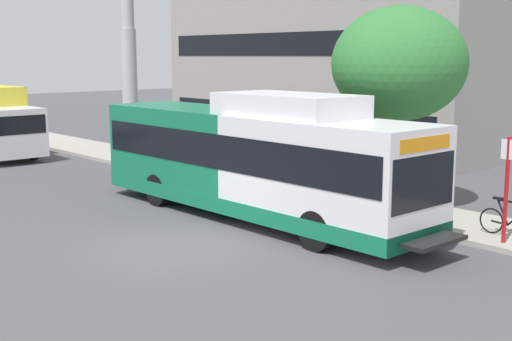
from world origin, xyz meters
TOP-DOWN VIEW (x-y plane):
  - ground_plane at (0.00, 8.00)m, footprint 120.00×120.00m
  - sidewalk_curb at (7.00, 6.00)m, footprint 3.00×56.00m
  - transit_bus at (3.52, 0.94)m, footprint 2.58×12.25m
  - bus_stop_sign_pole at (5.97, -5.47)m, footprint 0.10×0.36m
  - bicycle_parked at (6.57, -5.36)m, footprint 0.52×1.76m
  - street_tree_near_stop at (7.60, -0.98)m, footprint 4.03×4.03m

SIDE VIEW (x-z plane):
  - ground_plane at x=0.00m, z-range 0.00..0.00m
  - sidewalk_curb at x=7.00m, z-range 0.00..0.14m
  - bicycle_parked at x=6.57m, z-range 0.05..1.07m
  - bus_stop_sign_pole at x=5.97m, z-range 0.35..2.95m
  - transit_bus at x=3.52m, z-range -0.12..3.53m
  - street_tree_near_stop at x=7.60m, z-range 1.41..7.40m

